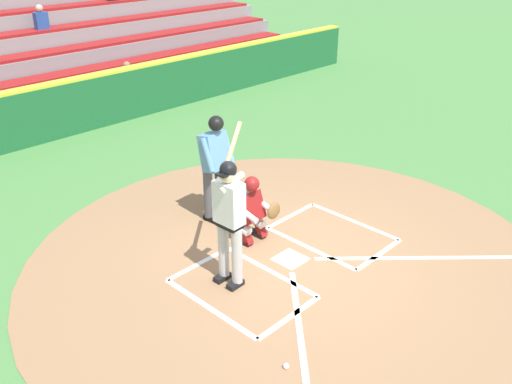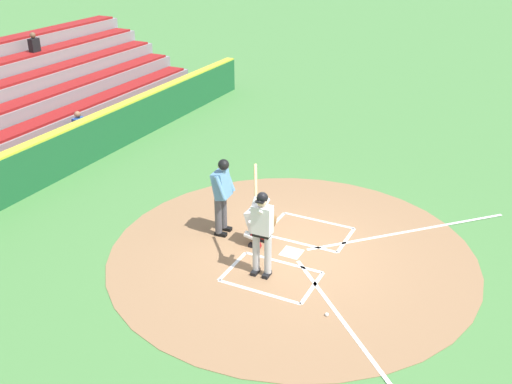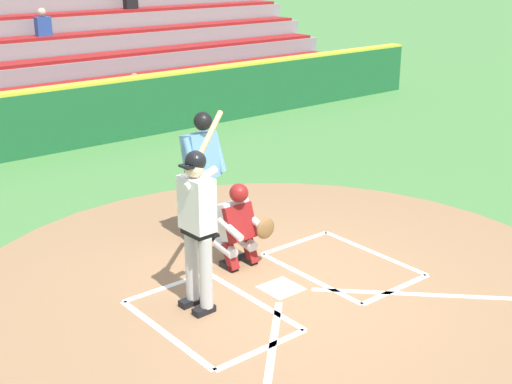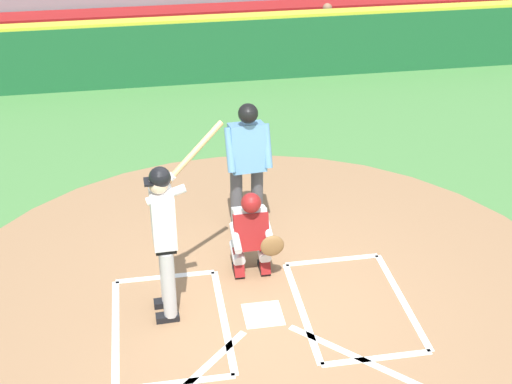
% 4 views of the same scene
% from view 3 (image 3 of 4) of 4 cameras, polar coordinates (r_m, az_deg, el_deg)
% --- Properties ---
extents(ground_plane, '(120.00, 120.00, 0.00)m').
position_cam_3_polar(ground_plane, '(8.44, 2.07, -8.00)').
color(ground_plane, '#4C8442').
extents(dirt_circle, '(8.00, 8.00, 0.01)m').
position_cam_3_polar(dirt_circle, '(8.44, 2.08, -7.96)').
color(dirt_circle, '#99704C').
rests_on(dirt_circle, ground).
extents(home_plate_and_chalk, '(7.93, 4.91, 0.01)m').
position_cam_3_polar(home_plate_and_chalk, '(7.88, 6.36, -10.13)').
color(home_plate_and_chalk, white).
rests_on(home_plate_and_chalk, dirt_circle).
extents(batter, '(0.91, 0.74, 2.13)m').
position_cam_3_polar(batter, '(7.58, -4.86, -2.21)').
color(batter, '#BCBCBC').
rests_on(batter, ground).
extents(catcher, '(0.59, 0.60, 1.13)m').
position_cam_3_polar(catcher, '(8.79, -1.40, -2.62)').
color(catcher, black).
rests_on(catcher, ground).
extents(plate_umpire, '(0.60, 0.44, 1.86)m').
position_cam_3_polar(plate_umpire, '(9.40, -4.51, 1.96)').
color(plate_umpire, '#4C4C51').
rests_on(plate_umpire, ground).
extents(backstop_wall, '(22.00, 0.36, 1.31)m').
position_cam_3_polar(backstop_wall, '(14.39, -18.06, 5.43)').
color(backstop_wall, '#1E6033').
rests_on(backstop_wall, ground).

